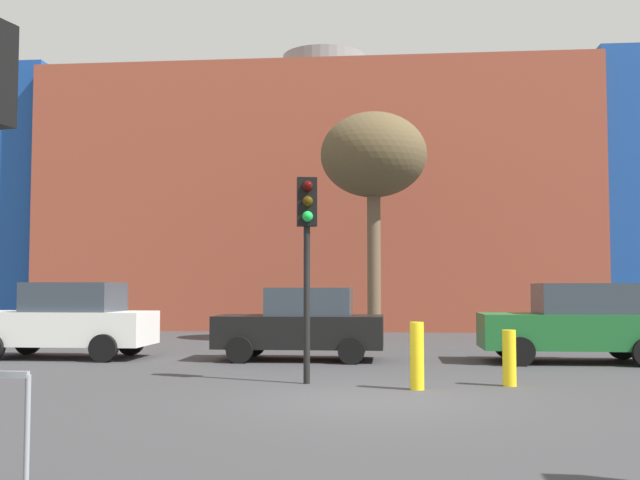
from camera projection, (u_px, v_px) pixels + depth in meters
name	position (u px, v px, depth m)	size (l,w,h in m)	color
ground_plane	(376.00, 400.00, 11.87)	(200.00, 200.00, 0.00)	#38383A
building_backdrop	(324.00, 207.00, 36.77)	(36.72, 13.15, 12.97)	#9E4733
parked_car_0	(67.00, 320.00, 18.94)	(4.31, 2.12, 1.87)	white
parked_car_1	(302.00, 324.00, 18.40)	(4.02, 1.97, 1.74)	black
parked_car_2	(576.00, 323.00, 17.81)	(4.25, 2.09, 1.84)	#1E662D
traffic_light_island	(307.00, 231.00, 14.04)	(0.40, 0.39, 3.78)	black
bare_tree_0	(374.00, 158.00, 24.63)	(3.43, 3.43, 7.39)	brown
bollard_yellow_0	(509.00, 358.00, 13.58)	(0.24, 0.24, 0.99)	yellow
bollard_yellow_1	(417.00, 356.00, 13.10)	(0.24, 0.24, 1.15)	yellow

